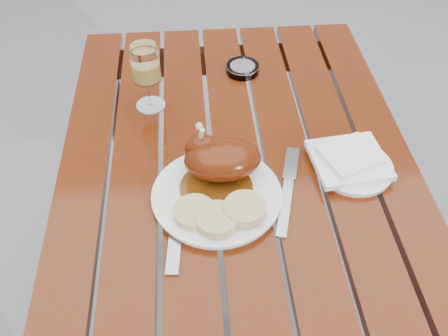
% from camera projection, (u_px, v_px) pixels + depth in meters
% --- Properties ---
extents(ground, '(60.00, 60.00, 0.00)m').
position_uv_depth(ground, '(234.00, 327.00, 1.65)').
color(ground, slate).
rests_on(ground, ground).
extents(table, '(0.80, 1.20, 0.75)m').
position_uv_depth(table, '(236.00, 263.00, 1.38)').
color(table, '#66270C').
rests_on(table, ground).
extents(dinner_plate, '(0.36, 0.36, 0.02)m').
position_uv_depth(dinner_plate, '(217.00, 196.00, 1.04)').
color(dinner_plate, white).
rests_on(dinner_plate, table).
extents(roast_duck, '(0.17, 0.17, 0.12)m').
position_uv_depth(roast_duck, '(219.00, 159.00, 1.04)').
color(roast_duck, '#562A09').
rests_on(roast_duck, dinner_plate).
extents(bread_dumplings, '(0.18, 0.11, 0.03)m').
position_uv_depth(bread_dumplings, '(219.00, 213.00, 0.98)').
color(bread_dumplings, '#D9B784').
rests_on(bread_dumplings, dinner_plate).
extents(wine_glass, '(0.08, 0.08, 0.17)m').
position_uv_depth(wine_glass, '(147.00, 78.00, 1.20)').
color(wine_glass, '#E7C969').
rests_on(wine_glass, table).
extents(side_plate, '(0.23, 0.23, 0.01)m').
position_uv_depth(side_plate, '(353.00, 167.00, 1.10)').
color(side_plate, white).
rests_on(side_plate, table).
extents(napkin, '(0.17, 0.16, 0.01)m').
position_uv_depth(napkin, '(349.00, 160.00, 1.10)').
color(napkin, white).
rests_on(napkin, side_plate).
extents(ashtray, '(0.10, 0.10, 0.02)m').
position_uv_depth(ashtray, '(243.00, 69.00, 1.36)').
color(ashtray, '#B2B7BC').
rests_on(ashtray, table).
extents(fork, '(0.04, 0.20, 0.01)m').
position_uv_depth(fork, '(176.00, 231.00, 0.98)').
color(fork, gray).
rests_on(fork, table).
extents(knife, '(0.08, 0.22, 0.01)m').
position_uv_depth(knife, '(287.00, 196.00, 1.05)').
color(knife, gray).
rests_on(knife, table).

